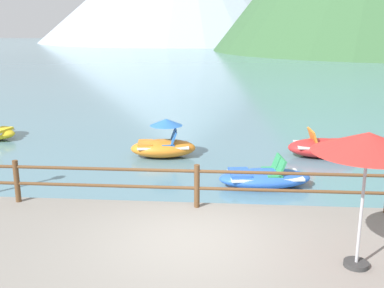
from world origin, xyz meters
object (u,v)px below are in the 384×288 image
(pedal_boat_2, at_px, (264,177))
(pedal_boat_3, at_px, (163,144))
(pedal_boat_0, at_px, (323,147))
(beach_umbrella, at_px, (368,145))

(pedal_boat_2, bearing_deg, pedal_boat_3, 139.61)
(pedal_boat_0, distance_m, pedal_boat_2, 3.73)
(beach_umbrella, distance_m, pedal_boat_2, 5.45)
(beach_umbrella, bearing_deg, pedal_boat_3, 119.37)
(beach_umbrella, relative_size, pedal_boat_2, 0.86)
(beach_umbrella, height_order, pedal_boat_3, beach_umbrella)
(beach_umbrella, height_order, pedal_boat_2, beach_umbrella)
(pedal_boat_3, bearing_deg, pedal_boat_0, 4.89)
(pedal_boat_0, height_order, pedal_boat_2, pedal_boat_0)
(pedal_boat_0, bearing_deg, pedal_boat_3, -175.11)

